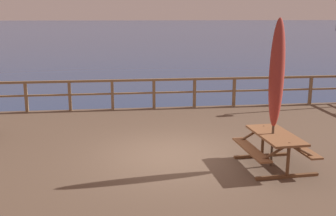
# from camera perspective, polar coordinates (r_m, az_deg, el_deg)

# --- Properties ---
(ground_plane) EXTENTS (600.00, 600.00, 0.00)m
(ground_plane) POSITION_cam_1_polar(r_m,az_deg,el_deg) (9.87, 0.55, -10.17)
(ground_plane) COLOR navy
(wooden_deck) EXTENTS (15.24, 10.29, 0.61)m
(wooden_deck) POSITION_cam_1_polar(r_m,az_deg,el_deg) (9.75, 0.55, -8.53)
(wooden_deck) COLOR brown
(wooden_deck) RESTS_ON ground
(railing_waterside_far) EXTENTS (15.04, 0.10, 1.09)m
(railing_waterside_far) POSITION_cam_1_polar(r_m,az_deg,el_deg) (14.26, -2.05, 2.84)
(railing_waterside_far) COLOR brown
(railing_waterside_far) RESTS_ON wooden_deck
(picnic_table_mid_right) EXTENTS (1.50, 1.72, 0.78)m
(picnic_table_mid_right) POSITION_cam_1_polar(r_m,az_deg,el_deg) (9.09, 15.21, -4.94)
(picnic_table_mid_right) COLOR brown
(picnic_table_mid_right) RESTS_ON wooden_deck
(patio_umbrella_short_back) EXTENTS (0.32, 0.32, 3.28)m
(patio_umbrella_short_back) POSITION_cam_1_polar(r_m,az_deg,el_deg) (8.77, 15.44, 4.69)
(patio_umbrella_short_back) COLOR #4C3828
(patio_umbrella_short_back) RESTS_ON wooden_deck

